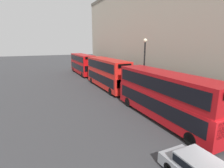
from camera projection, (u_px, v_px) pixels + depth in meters
The scene contains 4 objects.
bus_leading at pixel (164, 94), 15.10m from camera, with size 2.59×11.37×4.22m.
bus_second_in_queue at pixel (107, 72), 26.11m from camera, with size 2.59×10.99×4.38m.
bus_third_in_queue at pixel (82, 63), 38.15m from camera, with size 2.59×11.10×4.26m.
street_lamp at pixel (144, 63), 20.43m from camera, with size 0.44×0.44×7.18m.
Camera 1 is at (-8.58, -4.69, 6.65)m, focal length 28.00 mm.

